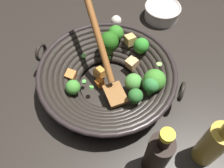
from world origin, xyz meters
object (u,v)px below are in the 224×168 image
soy_sauce_bottle (158,155)px  prep_bowl (162,12)px  wok (108,75)px  garlic_bulb (116,21)px  cooking_oil_bottle (213,144)px

soy_sauce_bottle → prep_bowl: (0.42, 0.35, -0.05)m
wok → soy_sauce_bottle: size_ratio=2.02×
prep_bowl → garlic_bulb: 0.17m
wok → garlic_bulb: size_ratio=10.30×
soy_sauce_bottle → cooking_oil_bottle: size_ratio=1.01×
wok → soy_sauce_bottle: 0.26m
prep_bowl → soy_sauce_bottle: bearing=-140.7°
soy_sauce_bottle → prep_bowl: soy_sauce_bottle is taller
wok → cooking_oil_bottle: (0.04, -0.31, 0.02)m
soy_sauce_bottle → garlic_bulb: (0.27, 0.43, -0.06)m
wok → prep_bowl: bearing=16.2°
cooking_oil_bottle → prep_bowl: bearing=52.9°
cooking_oil_bottle → garlic_bulb: 0.53m
soy_sauce_bottle → wok: bearing=73.2°
cooking_oil_bottle → prep_bowl: (0.31, 0.41, -0.05)m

